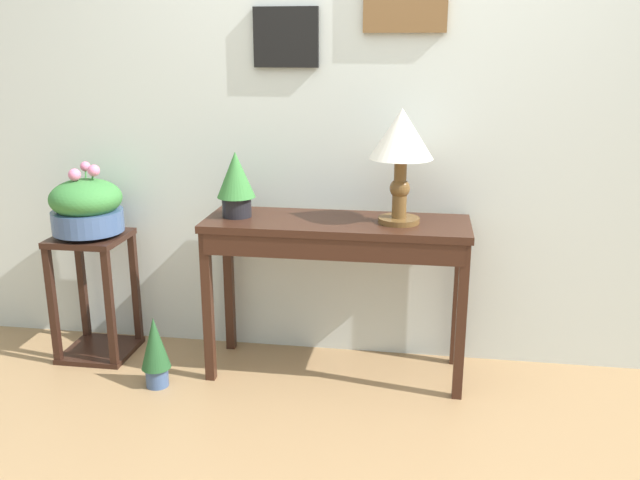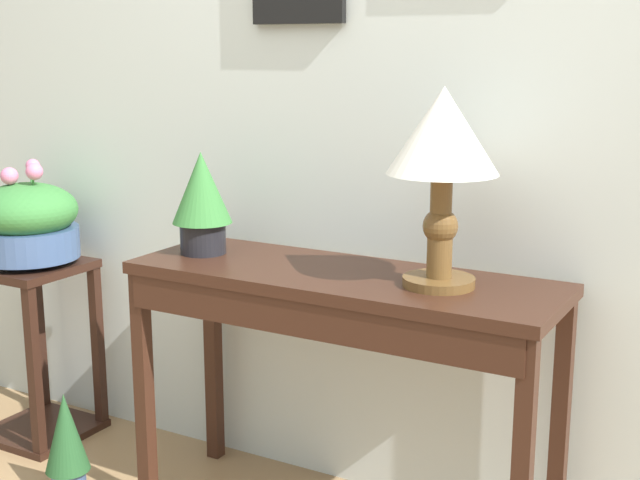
# 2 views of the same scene
# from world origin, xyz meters

# --- Properties ---
(back_wall_with_art) EXTENTS (9.00, 0.13, 2.80)m
(back_wall_with_art) POSITION_xyz_m (-0.00, 1.36, 1.40)
(back_wall_with_art) COLOR silver
(back_wall_with_art) RESTS_ON ground
(console_table) EXTENTS (1.25, 0.42, 0.78)m
(console_table) POSITION_xyz_m (-0.15, 1.03, 0.67)
(console_table) COLOR #381E14
(console_table) RESTS_ON ground
(table_lamp) EXTENTS (0.29, 0.29, 0.52)m
(table_lamp) POSITION_xyz_m (0.15, 1.06, 1.16)
(table_lamp) COLOR brown
(table_lamp) RESTS_ON console_table
(potted_plant_on_console) EXTENTS (0.18, 0.18, 0.31)m
(potted_plant_on_console) POSITION_xyz_m (-0.63, 1.05, 0.96)
(potted_plant_on_console) COLOR black
(potted_plant_on_console) RESTS_ON console_table
(pedestal_stand_left) EXTENTS (0.35, 0.35, 0.65)m
(pedestal_stand_left) POSITION_xyz_m (-1.41, 1.07, 0.33)
(pedestal_stand_left) COLOR black
(pedestal_stand_left) RESTS_ON ground
(planter_bowl_wide) EXTENTS (0.35, 0.35, 0.36)m
(planter_bowl_wide) POSITION_xyz_m (-1.41, 1.07, 0.80)
(planter_bowl_wide) COLOR #3D5684
(planter_bowl_wide) RESTS_ON pedestal_stand_left
(potted_plant_floor) EXTENTS (0.14, 0.14, 0.35)m
(potted_plant_floor) POSITION_xyz_m (-0.97, 0.77, 0.19)
(potted_plant_floor) COLOR #3D5684
(potted_plant_floor) RESTS_ON ground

